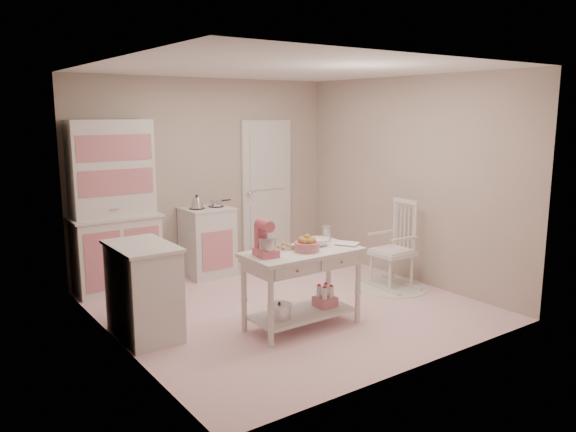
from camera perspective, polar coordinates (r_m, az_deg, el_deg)
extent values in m
plane|color=pink|center=(6.42, -0.04, -9.11)|extent=(3.80, 3.80, 0.00)
cube|color=white|center=(6.06, -0.04, 14.72)|extent=(3.80, 3.80, 0.04)
cube|color=#BBA898|center=(7.72, -8.25, 4.06)|extent=(3.80, 0.04, 2.60)
cube|color=#BBA898|center=(4.70, 13.47, -0.29)|extent=(3.80, 0.04, 2.60)
cube|color=#BBA898|center=(5.25, -17.21, 0.64)|extent=(0.04, 3.80, 2.60)
cube|color=#BBA898|center=(7.36, 12.14, 3.62)|extent=(0.04, 3.80, 2.60)
cube|color=silver|center=(8.20, -2.19, 2.58)|extent=(0.82, 0.05, 2.04)
cube|color=silver|center=(7.01, -17.22, 0.90)|extent=(1.06, 0.50, 2.08)
cube|color=silver|center=(7.53, -8.17, -2.58)|extent=(0.62, 0.57, 0.92)
cube|color=silver|center=(5.63, -14.45, -7.37)|extent=(0.54, 0.84, 0.92)
cylinder|color=white|center=(7.18, 10.39, -7.07)|extent=(0.92, 0.92, 0.01)
cube|color=silver|center=(7.04, 10.54, -2.84)|extent=(0.51, 0.74, 1.10)
cube|color=silver|center=(5.71, 1.45, -7.41)|extent=(1.20, 0.60, 0.80)
cube|color=#CC566B|center=(5.34, -2.27, -2.34)|extent=(0.23, 0.30, 0.34)
cube|color=silver|center=(5.65, -0.85, -3.29)|extent=(0.34, 0.24, 0.02)
cylinder|color=#CA7480|center=(5.56, 1.94, -3.14)|extent=(0.25, 0.25, 0.09)
imported|color=white|center=(5.80, 3.05, -2.63)|extent=(0.24, 0.24, 0.07)
cylinder|color=silver|center=(5.96, 3.93, -1.81)|extent=(0.10, 0.10, 0.17)
imported|color=white|center=(5.78, 5.76, -3.00)|extent=(0.27, 0.29, 0.02)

